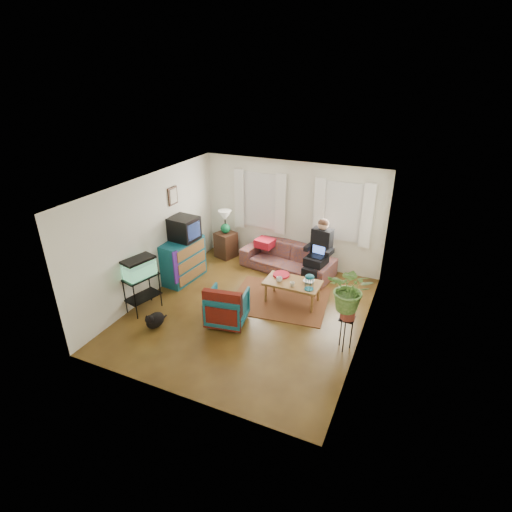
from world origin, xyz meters
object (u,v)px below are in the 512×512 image
at_px(coffee_table, 292,292).
at_px(plant_stand, 345,334).
at_px(side_table, 226,245).
at_px(aquarium_stand, 143,293).
at_px(dresser, 182,260).
at_px(sofa, 288,254).
at_px(armchair, 227,306).

xyz_separation_m(coffee_table, plant_stand, (1.37, -1.11, 0.08)).
bearing_deg(side_table, aquarium_stand, -96.79).
bearing_deg(plant_stand, dresser, 165.80).
height_order(sofa, armchair, sofa).
height_order(sofa, coffee_table, sofa).
distance_m(armchair, plant_stand, 2.28).
xyz_separation_m(aquarium_stand, armchair, (1.78, 0.31, -0.01)).
xyz_separation_m(side_table, aquarium_stand, (-0.35, -2.94, 0.05)).
xyz_separation_m(dresser, aquarium_stand, (-0.01, -1.44, -0.11)).
bearing_deg(sofa, dresser, -137.05).
bearing_deg(armchair, coffee_table, -136.35).
xyz_separation_m(aquarium_stand, plant_stand, (4.05, 0.42, -0.06)).
bearing_deg(aquarium_stand, plant_stand, 20.82).
bearing_deg(sofa, armchair, -87.89).
bearing_deg(armchair, dresser, -42.31).
distance_m(armchair, coffee_table, 1.52).
relative_size(side_table, coffee_table, 0.58).
relative_size(side_table, armchair, 0.90).
distance_m(aquarium_stand, coffee_table, 3.09).
bearing_deg(coffee_table, side_table, 148.68).
distance_m(side_table, coffee_table, 2.73).
distance_m(sofa, plant_stand, 3.10).
relative_size(side_table, aquarium_stand, 0.87).
xyz_separation_m(sofa, aquarium_stand, (-2.10, -2.82, -0.06)).
bearing_deg(coffee_table, aquarium_stand, -150.47).
height_order(side_table, dresser, dresser).
xyz_separation_m(sofa, armchair, (-0.33, -2.51, -0.07)).
height_order(aquarium_stand, coffee_table, aquarium_stand).
distance_m(dresser, plant_stand, 4.17).
bearing_deg(sofa, aquarium_stand, -117.20).
bearing_deg(plant_stand, armchair, -177.29).
relative_size(side_table, dresser, 0.61).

